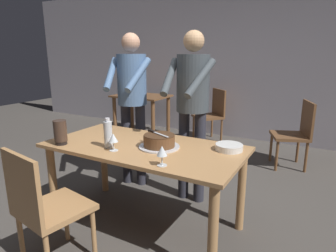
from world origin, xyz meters
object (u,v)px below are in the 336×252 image
(wine_glass_far, at_px, (162,152))
(background_chair_1, at_px, (296,132))
(cake_knife, at_px, (154,132))
(background_chair_0, at_px, (212,113))
(person_cutting_cake, at_px, (192,99))
(hurricane_lamp, at_px, (60,132))
(person_standing_beside, at_px, (132,93))
(water_bottle, at_px, (108,134))
(wine_glass_near, at_px, (113,138))
(chair_near_side, at_px, (44,205))
(plate_stack, at_px, (229,147))
(background_table, at_px, (141,104))
(main_dining_table, at_px, (144,157))
(cake_on_platter, at_px, (159,141))

(wine_glass_far, xyz_separation_m, background_chair_1, (0.63, 2.45, -0.36))
(cake_knife, height_order, background_chair_0, background_chair_0)
(cake_knife, distance_m, person_cutting_cake, 0.63)
(hurricane_lamp, bearing_deg, person_standing_beside, 87.29)
(hurricane_lamp, bearing_deg, cake_knife, 27.02)
(background_chair_1, bearing_deg, water_bottle, -117.76)
(person_standing_beside, relative_size, background_chair_0, 1.91)
(wine_glass_near, distance_m, chair_near_side, 0.69)
(cake_knife, height_order, plate_stack, cake_knife)
(hurricane_lamp, xyz_separation_m, background_chair_0, (0.21, 3.09, -0.37))
(wine_glass_near, xyz_separation_m, background_table, (-1.61, 2.76, -0.28))
(plate_stack, distance_m, background_table, 3.34)
(main_dining_table, distance_m, chair_near_side, 0.86)
(hurricane_lamp, height_order, chair_near_side, hurricane_lamp)
(cake_knife, distance_m, wine_glass_far, 0.47)
(background_chair_1, bearing_deg, wine_glass_far, -104.44)
(plate_stack, xyz_separation_m, background_table, (-2.41, 2.30, -0.20))
(background_chair_0, bearing_deg, hurricane_lamp, -93.80)
(background_table, distance_m, background_chair_0, 1.34)
(chair_near_side, distance_m, background_table, 3.62)
(plate_stack, bearing_deg, person_cutting_cake, 142.09)
(wine_glass_near, height_order, background_table, wine_glass_near)
(plate_stack, distance_m, hurricane_lamp, 1.42)
(hurricane_lamp, bearing_deg, background_chair_0, 86.20)
(cake_knife, relative_size, chair_near_side, 0.28)
(main_dining_table, xyz_separation_m, wine_glass_far, (0.37, -0.32, 0.21))
(water_bottle, relative_size, chair_near_side, 0.28)
(main_dining_table, bearing_deg, background_chair_0, 98.83)
(chair_near_side, bearing_deg, background_chair_0, 92.06)
(main_dining_table, height_order, cake_on_platter, cake_on_platter)
(wine_glass_near, distance_m, background_chair_1, 2.64)
(plate_stack, bearing_deg, cake_on_platter, -158.11)
(person_cutting_cake, xyz_separation_m, person_standing_beside, (-0.75, 0.03, 0.00))
(main_dining_table, height_order, person_standing_beside, person_standing_beside)
(person_cutting_cake, height_order, background_table, person_cutting_cake)
(cake_on_platter, height_order, hurricane_lamp, hurricane_lamp)
(cake_knife, xyz_separation_m, person_cutting_cake, (0.08, 0.58, 0.21))
(wine_glass_near, distance_m, background_table, 3.20)
(hurricane_lamp, bearing_deg, wine_glass_far, -0.06)
(water_bottle, relative_size, background_chair_0, 0.28)
(plate_stack, height_order, wine_glass_near, wine_glass_near)
(cake_on_platter, distance_m, water_bottle, 0.42)
(cake_knife, bearing_deg, chair_near_side, -114.39)
(wine_glass_far, distance_m, background_table, 3.55)
(background_chair_0, bearing_deg, cake_knife, -79.43)
(person_standing_beside, xyz_separation_m, background_table, (-1.15, 1.87, -0.50))
(chair_near_side, bearing_deg, cake_on_platter, 61.16)
(person_standing_beside, xyz_separation_m, background_chair_0, (0.16, 2.11, -0.58))
(cake_knife, height_order, person_cutting_cake, person_cutting_cake)
(cake_on_platter, relative_size, cake_knife, 1.33)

